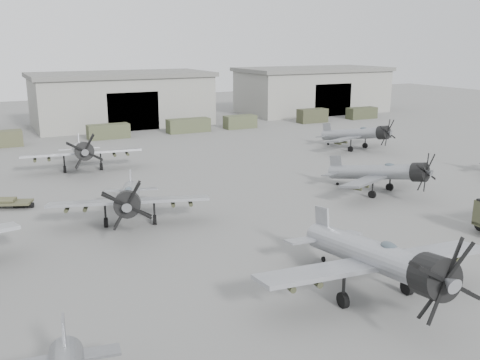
{
  "coord_description": "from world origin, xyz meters",
  "views": [
    {
      "loc": [
        -22.44,
        -26.68,
        13.58
      ],
      "look_at": [
        -3.3,
        11.48,
        2.5
      ],
      "focal_mm": 40.0,
      "sensor_mm": 36.0,
      "label": 1
    }
  ],
  "objects_px": {
    "aircraft_mid_1": "(129,198)",
    "aircraft_far_1": "(359,134)",
    "aircraft_near_1": "(380,259)",
    "aircraft_mid_2": "(384,173)",
    "aircraft_far_0": "(82,151)"
  },
  "relations": [
    {
      "from": "aircraft_near_1",
      "to": "aircraft_mid_1",
      "type": "relative_size",
      "value": 1.13
    },
    {
      "from": "aircraft_near_1",
      "to": "aircraft_mid_1",
      "type": "height_order",
      "value": "aircraft_near_1"
    },
    {
      "from": "aircraft_mid_1",
      "to": "aircraft_far_0",
      "type": "bearing_deg",
      "value": 106.11
    },
    {
      "from": "aircraft_mid_1",
      "to": "aircraft_mid_2",
      "type": "bearing_deg",
      "value": 12.29
    },
    {
      "from": "aircraft_mid_1",
      "to": "aircraft_mid_2",
      "type": "xyz_separation_m",
      "value": [
        23.02,
        -1.79,
        -0.15
      ]
    },
    {
      "from": "aircraft_near_1",
      "to": "aircraft_far_1",
      "type": "height_order",
      "value": "aircraft_near_1"
    },
    {
      "from": "aircraft_mid_1",
      "to": "aircraft_far_1",
      "type": "height_order",
      "value": "aircraft_mid_1"
    },
    {
      "from": "aircraft_far_0",
      "to": "aircraft_near_1",
      "type": "bearing_deg",
      "value": -70.75
    },
    {
      "from": "aircraft_mid_2",
      "to": "aircraft_mid_1",
      "type": "bearing_deg",
      "value": 153.91
    },
    {
      "from": "aircraft_mid_1",
      "to": "aircraft_far_0",
      "type": "relative_size",
      "value": 0.95
    },
    {
      "from": "aircraft_mid_2",
      "to": "aircraft_far_1",
      "type": "distance_m",
      "value": 20.88
    },
    {
      "from": "aircraft_mid_2",
      "to": "aircraft_far_0",
      "type": "distance_m",
      "value": 31.24
    },
    {
      "from": "aircraft_mid_1",
      "to": "aircraft_mid_2",
      "type": "relative_size",
      "value": 1.09
    },
    {
      "from": "aircraft_far_1",
      "to": "aircraft_far_0",
      "type": "bearing_deg",
      "value": 154.83
    },
    {
      "from": "aircraft_mid_1",
      "to": "aircraft_far_0",
      "type": "xyz_separation_m",
      "value": [
        0.22,
        19.57,
        0.09
      ]
    }
  ]
}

